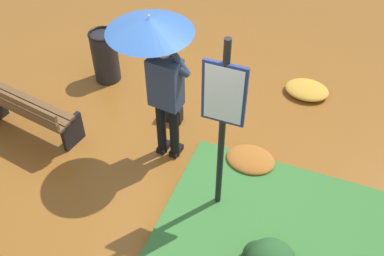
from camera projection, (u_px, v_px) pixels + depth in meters
The scene contains 8 objects.
ground_plane at pixel (166, 153), 6.04m from camera, with size 18.00×18.00×0.00m, color brown.
person_with_umbrella at pixel (157, 55), 4.97m from camera, with size 0.96×0.96×2.04m.
info_sign_post at pixel (223, 114), 4.44m from camera, with size 0.44×0.07×2.30m.
handbag at pixel (172, 113), 6.41m from camera, with size 0.31×0.15×0.37m.
park_bench at pixel (27, 111), 6.03m from camera, with size 1.40×0.59×0.75m.
trash_bin at pixel (105, 56), 6.92m from camera, with size 0.42×0.42×0.83m.
leaf_pile_near_person at pixel (307, 90), 6.88m from camera, with size 0.66×0.53×0.15m.
leaf_pile_by_bench at pixel (251, 159), 5.86m from camera, with size 0.64×0.51×0.14m.
Camera 1 is at (-1.84, 3.71, 4.42)m, focal length 42.41 mm.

